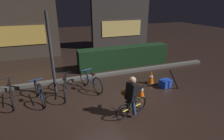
% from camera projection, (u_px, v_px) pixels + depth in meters
% --- Properties ---
extents(ground_plane, '(40.00, 40.00, 0.00)m').
position_uv_depth(ground_plane, '(113.00, 101.00, 6.00)').
color(ground_plane, black).
extents(sidewalk_curb, '(12.00, 0.24, 0.12)m').
position_uv_depth(sidewalk_curb, '(96.00, 76.00, 7.90)').
color(sidewalk_curb, '#56544F').
rests_on(sidewalk_curb, ground).
extents(hedge_row, '(4.80, 0.70, 1.04)m').
position_uv_depth(hedge_row, '(124.00, 57.00, 9.10)').
color(hedge_row, black).
rests_on(hedge_row, ground).
extents(storefront_left, '(5.02, 0.54, 4.10)m').
position_uv_depth(storefront_left, '(11.00, 24.00, 9.75)').
color(storefront_left, '#42382D').
rests_on(storefront_left, ground).
extents(storefront_right, '(4.29, 0.54, 4.14)m').
position_uv_depth(storefront_right, '(120.00, 19.00, 12.61)').
color(storefront_right, '#383330').
rests_on(storefront_right, ground).
extents(street_post, '(0.10, 0.10, 2.93)m').
position_uv_depth(street_post, '(51.00, 56.00, 5.94)').
color(street_post, '#2D2D33').
rests_on(street_post, ground).
extents(parked_bike_leftmost, '(0.46, 1.69, 0.79)m').
position_uv_depth(parked_bike_leftmost, '(11.00, 92.00, 5.83)').
color(parked_bike_leftmost, black).
rests_on(parked_bike_leftmost, ground).
extents(parked_bike_left_mid, '(0.48, 1.52, 0.71)m').
position_uv_depth(parked_bike_left_mid, '(39.00, 92.00, 5.90)').
color(parked_bike_left_mid, black).
rests_on(parked_bike_left_mid, ground).
extents(parked_bike_center_left, '(0.46, 1.66, 0.77)m').
position_uv_depth(parked_bike_center_left, '(65.00, 86.00, 6.31)').
color(parked_bike_center_left, black).
rests_on(parked_bike_center_left, ground).
extents(parked_bike_center_right, '(0.59, 1.53, 0.74)m').
position_uv_depth(parked_bike_center_right, '(91.00, 81.00, 6.72)').
color(parked_bike_center_right, black).
rests_on(parked_bike_center_right, ground).
extents(traffic_cone_near, '(0.36, 0.36, 0.54)m').
position_uv_depth(traffic_cone_near, '(141.00, 91.00, 6.15)').
color(traffic_cone_near, black).
rests_on(traffic_cone_near, ground).
extents(traffic_cone_far, '(0.36, 0.36, 0.56)m').
position_uv_depth(traffic_cone_far, '(151.00, 78.00, 7.21)').
color(traffic_cone_far, black).
rests_on(traffic_cone_far, ground).
extents(blue_crate, '(0.51, 0.43, 0.30)m').
position_uv_depth(blue_crate, '(165.00, 83.00, 6.97)').
color(blue_crate, '#193DB7').
rests_on(blue_crate, ground).
extents(cyclist, '(1.15, 0.50, 1.25)m').
position_uv_depth(cyclist, '(131.00, 96.00, 5.05)').
color(cyclist, black).
rests_on(cyclist, ground).
extents(closed_umbrella, '(0.39, 0.27, 0.78)m').
position_uv_depth(closed_umbrella, '(174.00, 80.00, 6.73)').
color(closed_umbrella, black).
rests_on(closed_umbrella, ground).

